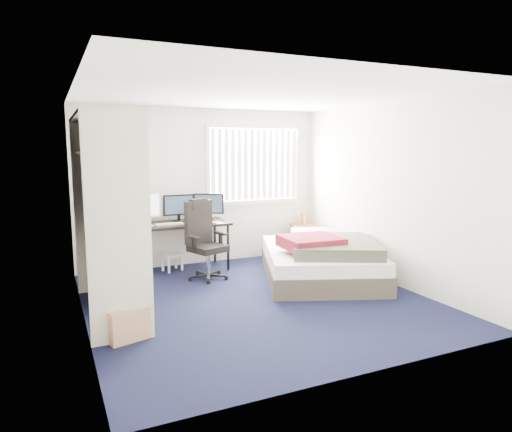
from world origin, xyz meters
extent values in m
plane|color=black|center=(0.00, 0.00, 0.00)|extent=(4.20, 4.20, 0.00)
plane|color=silver|center=(0.00, 2.10, 1.25)|extent=(4.00, 0.00, 4.00)
plane|color=silver|center=(0.00, -2.10, 1.25)|extent=(4.00, 0.00, 4.00)
plane|color=silver|center=(-2.00, 0.00, 1.25)|extent=(0.00, 4.20, 4.20)
plane|color=silver|center=(2.00, 0.00, 1.25)|extent=(0.00, 4.20, 4.20)
plane|color=white|center=(0.00, 0.00, 2.50)|extent=(4.20, 4.20, 0.00)
cube|color=white|center=(0.90, 2.08, 1.60)|extent=(1.60, 0.02, 1.20)
cube|color=beige|center=(0.90, 2.05, 2.23)|extent=(1.72, 0.06, 0.06)
cube|color=beige|center=(0.90, 2.05, 0.97)|extent=(1.72, 0.06, 0.06)
cube|color=white|center=(0.90, 2.02, 1.60)|extent=(1.60, 0.04, 1.16)
cube|color=beige|center=(-1.70, -0.60, 1.10)|extent=(0.60, 0.04, 2.20)
cube|color=beige|center=(-1.70, 1.20, 1.10)|extent=(0.60, 0.04, 2.20)
cube|color=beige|center=(-1.70, 0.30, 2.20)|extent=(0.60, 1.80, 0.04)
cube|color=beige|center=(-1.70, 0.30, 1.82)|extent=(0.56, 1.74, 0.03)
cylinder|color=silver|center=(-1.70, 0.30, 1.70)|extent=(0.03, 1.72, 0.03)
cube|color=#26262B|center=(-1.70, 0.20, 1.25)|extent=(0.38, 1.10, 0.90)
cube|color=beige|center=(-1.38, 0.75, 1.10)|extent=(0.03, 0.90, 2.20)
cube|color=white|center=(-1.70, -0.15, 1.96)|extent=(0.38, 0.30, 0.24)
cube|color=gray|center=(-1.70, 0.35, 1.95)|extent=(0.34, 0.28, 0.22)
cube|color=black|center=(-0.52, 1.73, 0.73)|extent=(1.52, 0.72, 0.04)
cylinder|color=black|center=(-1.21, 1.43, 0.35)|extent=(0.04, 0.04, 0.71)
cylinder|color=black|center=(-1.22, 2.02, 0.35)|extent=(0.04, 0.04, 0.71)
cylinder|color=black|center=(0.18, 1.44, 0.35)|extent=(0.04, 0.04, 0.71)
cylinder|color=black|center=(0.18, 2.03, 0.35)|extent=(0.04, 0.04, 0.71)
cube|color=white|center=(-1.01, 1.85, 1.03)|extent=(0.50, 0.04, 0.36)
cube|color=white|center=(-1.01, 1.85, 1.03)|extent=(0.45, 0.01, 0.31)
cube|color=black|center=(-0.47, 1.85, 1.01)|extent=(0.48, 0.04, 0.32)
cube|color=#1E2838|center=(-0.47, 1.85, 1.01)|extent=(0.43, 0.01, 0.27)
cube|color=black|center=(0.01, 1.82, 1.01)|extent=(0.48, 0.04, 0.32)
cube|color=#1E2838|center=(0.01, 1.82, 1.01)|extent=(0.43, 0.01, 0.27)
cube|color=white|center=(-0.67, 1.63, 0.76)|extent=(0.40, 0.14, 0.02)
cube|color=black|center=(-0.37, 1.63, 0.76)|extent=(0.06, 0.10, 0.02)
cylinder|color=silver|center=(-0.22, 1.68, 0.83)|extent=(0.08, 0.08, 0.16)
cube|color=white|center=(-0.52, 1.73, 0.75)|extent=(0.30, 0.28, 0.00)
cube|color=black|center=(-0.25, 1.14, 0.05)|extent=(0.69, 0.69, 0.11)
cylinder|color=silver|center=(-0.25, 1.14, 0.24)|extent=(0.05, 0.05, 0.36)
cube|color=black|center=(-0.25, 1.14, 0.45)|extent=(0.58, 0.58, 0.09)
cube|color=black|center=(-0.32, 1.33, 0.81)|extent=(0.45, 0.24, 0.63)
cube|color=black|center=(-0.32, 1.33, 1.08)|extent=(0.29, 0.20, 0.14)
cube|color=black|center=(-0.47, 1.05, 0.64)|extent=(0.15, 0.26, 0.04)
cube|color=black|center=(-0.02, 1.22, 0.64)|extent=(0.15, 0.26, 0.04)
cube|color=white|center=(-0.61, 1.79, 0.25)|extent=(0.39, 0.35, 0.03)
cylinder|color=white|center=(-0.69, 1.67, 0.12)|extent=(0.04, 0.04, 0.24)
cylinder|color=white|center=(-0.74, 1.84, 0.12)|extent=(0.04, 0.04, 0.24)
cylinder|color=white|center=(-0.47, 1.75, 0.12)|extent=(0.04, 0.04, 0.24)
cylinder|color=white|center=(-0.52, 1.91, 0.12)|extent=(0.04, 0.04, 0.24)
cube|color=brown|center=(1.75, 1.85, 0.53)|extent=(0.65, 0.88, 0.04)
cube|color=brown|center=(1.48, 1.57, 0.25)|extent=(0.05, 0.05, 0.51)
cube|color=brown|center=(1.72, 2.24, 0.25)|extent=(0.05, 0.05, 0.51)
cube|color=brown|center=(1.78, 1.46, 0.25)|extent=(0.05, 0.05, 0.51)
cube|color=brown|center=(2.02, 2.13, 0.25)|extent=(0.05, 0.05, 0.51)
cube|color=brown|center=(1.69, 1.68, 0.64)|extent=(0.07, 0.14, 0.18)
cube|color=brown|center=(1.79, 1.96, 0.64)|extent=(0.07, 0.14, 0.18)
cube|color=#423A30|center=(1.25, 0.52, 0.13)|extent=(2.19, 2.48, 0.27)
cube|color=white|center=(1.25, 0.52, 0.35)|extent=(2.14, 2.43, 0.19)
cube|color=silver|center=(1.52, 1.22, 0.51)|extent=(0.70, 0.59, 0.14)
cube|color=#393F2F|center=(1.30, 0.23, 0.52)|extent=(1.62, 1.67, 0.18)
cube|color=maroon|center=(0.94, 0.27, 0.60)|extent=(0.79, 0.74, 0.16)
cube|color=tan|center=(-1.65, -0.52, 0.16)|extent=(0.50, 0.43, 0.32)
camera|label=1|loc=(-2.28, -4.97, 1.85)|focal=32.00mm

